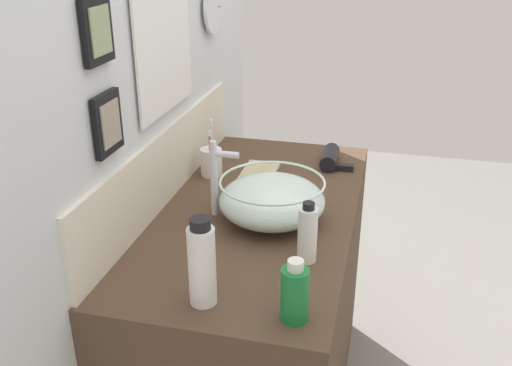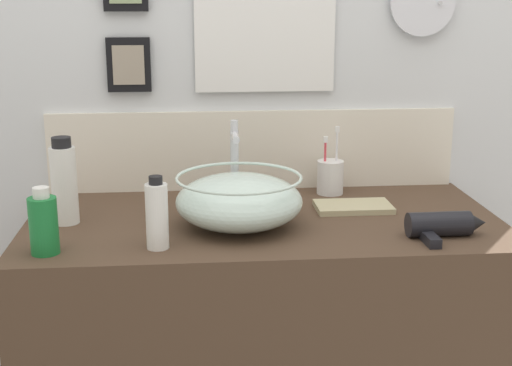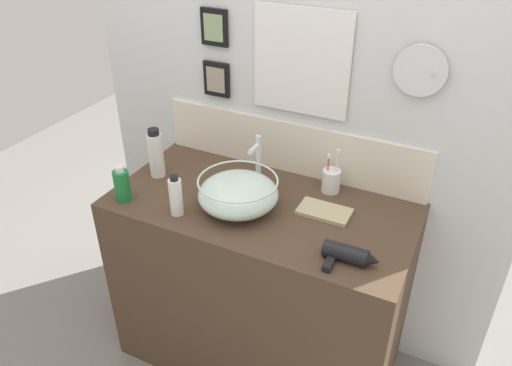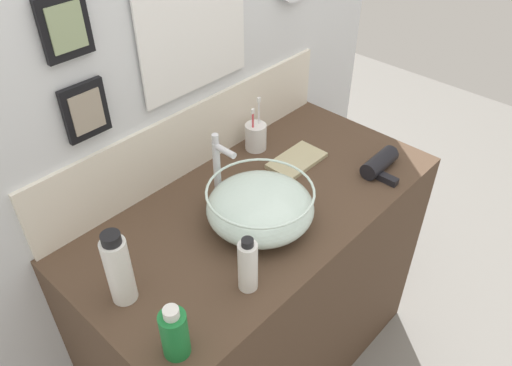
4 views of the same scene
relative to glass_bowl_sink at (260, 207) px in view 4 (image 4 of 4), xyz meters
The scene contains 11 objects.
ground_plane 0.99m from the glass_bowl_sink, 41.71° to the left, with size 6.00×6.00×0.00m, color gray.
vanity_counter 0.54m from the glass_bowl_sink, 41.71° to the left, with size 1.28×0.63×0.91m, color #4C3828.
back_panel 0.48m from the glass_bowl_sink, 80.10° to the left, with size 1.99×0.09×2.45m.
glass_bowl_sink is the anchor object (origin of this frame).
faucet 0.19m from the glass_bowl_sink, 90.00° to the left, with size 0.02×0.09×0.25m.
hair_drier 0.52m from the glass_bowl_sink, 13.70° to the right, with size 0.20×0.13×0.06m.
toothbrush_cup 0.42m from the glass_bowl_sink, 44.69° to the left, with size 0.08×0.08×0.21m.
spray_bottle 0.25m from the glass_bowl_sink, 144.99° to the right, with size 0.05×0.05×0.18m.
shampoo_bottle 0.46m from the glass_bowl_sink, behind, with size 0.07×0.07×0.23m.
soap_dispenser 0.49m from the glass_bowl_sink, 161.52° to the right, with size 0.07×0.07×0.16m.
hand_towel 0.36m from the glass_bowl_sink, 20.31° to the left, with size 0.21×0.12×0.02m, color tan.
Camera 4 is at (-0.91, -0.83, 1.98)m, focal length 35.00 mm.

